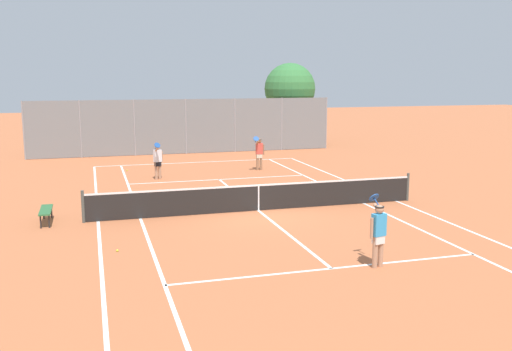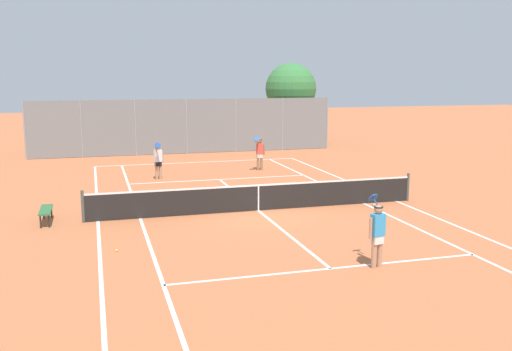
# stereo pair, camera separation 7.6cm
# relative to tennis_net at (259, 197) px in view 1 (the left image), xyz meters

# --- Properties ---
(ground_plane) EXTENTS (120.00, 120.00, 0.00)m
(ground_plane) POSITION_rel_tennis_net_xyz_m (0.00, 0.00, -0.51)
(ground_plane) COLOR #BC663D
(court_line_markings) EXTENTS (11.10, 23.90, 0.01)m
(court_line_markings) POSITION_rel_tennis_net_xyz_m (0.00, 0.00, -0.51)
(court_line_markings) COLOR white
(court_line_markings) RESTS_ON ground
(tennis_net) EXTENTS (12.00, 0.10, 1.07)m
(tennis_net) POSITION_rel_tennis_net_xyz_m (0.00, 0.00, 0.00)
(tennis_net) COLOR #474C47
(tennis_net) RESTS_ON ground
(player_near_side) EXTENTS (0.55, 0.82, 1.77)m
(player_near_side) POSITION_rel_tennis_net_xyz_m (1.14, -6.61, 0.42)
(player_near_side) COLOR tan
(player_near_side) RESTS_ON ground
(player_far_left) EXTENTS (0.47, 0.87, 1.77)m
(player_far_left) POSITION_rel_tennis_net_xyz_m (-2.70, 7.21, 0.42)
(player_far_left) COLOR tan
(player_far_left) RESTS_ON ground
(player_far_right) EXTENTS (0.71, 0.72, 1.77)m
(player_far_right) POSITION_rel_tennis_net_xyz_m (2.53, 8.43, 0.42)
(player_far_right) COLOR #936B4C
(player_far_right) RESTS_ON ground
(loose_tennis_ball_0) EXTENTS (0.07, 0.07, 0.07)m
(loose_tennis_ball_0) POSITION_rel_tennis_net_xyz_m (-5.05, -3.50, -0.48)
(loose_tennis_ball_0) COLOR #D1DB33
(loose_tennis_ball_0) RESTS_ON ground
(loose_tennis_ball_1) EXTENTS (0.07, 0.07, 0.07)m
(loose_tennis_ball_1) POSITION_rel_tennis_net_xyz_m (-3.93, 10.01, -0.48)
(loose_tennis_ball_1) COLOR #D1DB33
(loose_tennis_ball_1) RESTS_ON ground
(courtside_bench) EXTENTS (0.36, 1.50, 0.47)m
(courtside_bench) POSITION_rel_tennis_net_xyz_m (-7.11, 0.28, -0.10)
(courtside_bench) COLOR #2D6638
(courtside_bench) RESTS_ON ground
(back_fence) EXTENTS (18.55, 0.08, 3.34)m
(back_fence) POSITION_rel_tennis_net_xyz_m (0.00, 15.61, 1.16)
(back_fence) COLOR gray
(back_fence) RESTS_ON ground
(tree_behind_left) EXTENTS (3.51, 3.51, 5.58)m
(tree_behind_left) POSITION_rel_tennis_net_xyz_m (7.81, 18.52, 3.22)
(tree_behind_left) COLOR brown
(tree_behind_left) RESTS_ON ground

